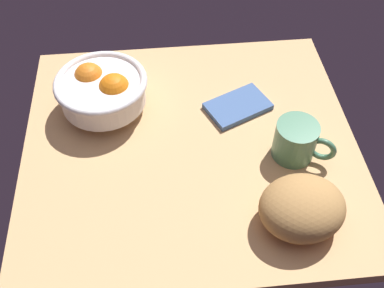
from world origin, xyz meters
The scene contains 5 objects.
ground_plane centered at (0.00, 0.00, -1.50)cm, with size 71.53×66.40×3.00cm, color tan.
fruit_bowl centered at (18.38, -12.33, 5.97)cm, with size 20.41×20.41×10.43cm.
bread_loaf centered at (-18.19, 21.22, 4.77)cm, with size 15.90×13.72×9.55cm, color #AF8148.
napkin_folded centered at (-11.84, -9.29, 0.68)cm, with size 13.96×8.78×1.37cm, color #456499.
mug centered at (-21.35, 5.14, 4.18)cm, with size 12.04×9.16×8.36cm.
Camera 1 is at (5.83, 62.34, 74.41)cm, focal length 42.17 mm.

